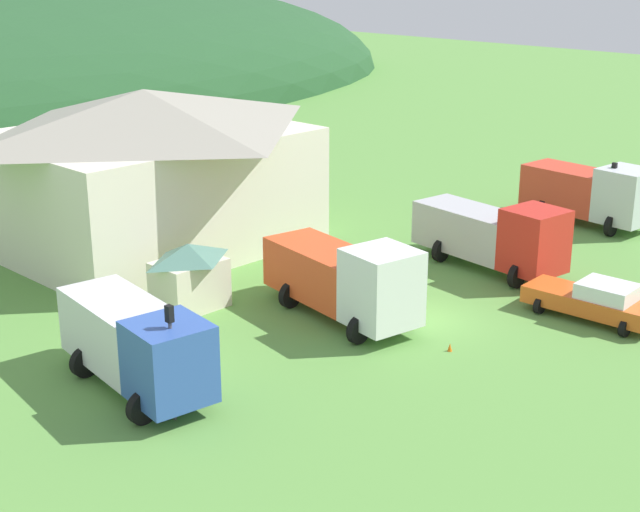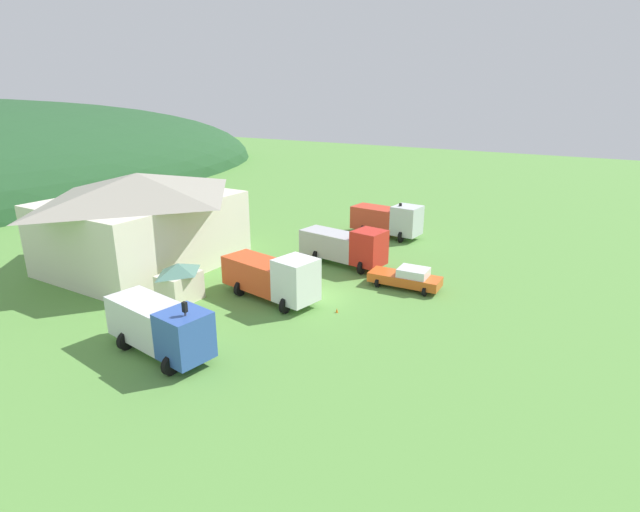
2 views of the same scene
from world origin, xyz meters
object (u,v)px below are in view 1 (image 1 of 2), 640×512
at_px(traffic_light_east, 612,189).
at_px(traffic_cone_near_pickup, 450,351).
at_px(service_pickup_orange, 595,300).
at_px(depot_building, 148,167).
at_px(heavy_rig_white, 346,278).
at_px(crane_truck_red, 495,234).
at_px(tow_truck_silver, 592,192).
at_px(box_truck_blue, 137,343).
at_px(traffic_light_west, 171,350).
at_px(play_shed_cream, 189,275).

distance_m(traffic_light_east, traffic_cone_near_pickup, 19.01).
bearing_deg(traffic_light_east, service_pickup_orange, -154.78).
distance_m(depot_building, traffic_cone_near_pickup, 19.25).
bearing_deg(heavy_rig_white, service_pickup_orange, 53.74).
bearing_deg(traffic_light_east, crane_truck_red, 175.12).
xyz_separation_m(tow_truck_silver, traffic_light_east, (-0.43, -1.37, 0.48)).
distance_m(box_truck_blue, traffic_light_east, 28.67).
distance_m(box_truck_blue, traffic_cone_near_pickup, 11.62).
xyz_separation_m(depot_building, service_pickup_orange, (6.56, -21.12, -3.24)).
relative_size(crane_truck_red, traffic_light_east, 2.15).
bearing_deg(box_truck_blue, depot_building, 150.38).
bearing_deg(crane_truck_red, traffic_light_east, 92.33).
height_order(heavy_rig_white, service_pickup_orange, heavy_rig_white).
bearing_deg(traffic_light_west, play_shed_cream, 48.86).
bearing_deg(traffic_light_west, box_truck_blue, 80.07).
bearing_deg(box_truck_blue, heavy_rig_white, 93.36).
distance_m(box_truck_blue, traffic_light_west, 2.64).
bearing_deg(crane_truck_red, depot_building, -141.59).
xyz_separation_m(play_shed_cream, service_pickup_orange, (10.66, -12.76, -0.63)).
height_order(play_shed_cream, crane_truck_red, crane_truck_red).
distance_m(depot_building, traffic_light_west, 18.91).
bearing_deg(traffic_light_east, box_truck_blue, 175.32).
xyz_separation_m(crane_truck_red, traffic_light_west, (-19.36, -1.00, 0.67)).
bearing_deg(service_pickup_orange, traffic_cone_near_pickup, -112.38).
xyz_separation_m(box_truck_blue, traffic_light_east, (28.57, -2.34, 0.55)).
distance_m(play_shed_cream, traffic_light_west, 9.74).
xyz_separation_m(depot_building, box_truck_blue, (-10.04, -13.14, -2.31)).
distance_m(tow_truck_silver, traffic_cone_near_pickup, 19.67).
height_order(box_truck_blue, crane_truck_red, crane_truck_red).
xyz_separation_m(depot_building, traffic_cone_near_pickup, (-0.05, -18.81, -4.07)).
height_order(depot_building, tow_truck_silver, depot_building).
bearing_deg(traffic_light_west, crane_truck_red, 2.97).
height_order(heavy_rig_white, traffic_cone_near_pickup, heavy_rig_white).
relative_size(box_truck_blue, crane_truck_red, 0.93).
xyz_separation_m(depot_building, play_shed_cream, (-4.10, -8.36, -2.61)).
distance_m(play_shed_cream, traffic_cone_near_pickup, 11.31).
bearing_deg(traffic_cone_near_pickup, traffic_light_east, 10.17).
bearing_deg(crane_truck_red, traffic_cone_near_pickup, -57.84).
relative_size(play_shed_cream, traffic_light_west, 0.78).
bearing_deg(service_pickup_orange, traffic_light_west, -110.92).
xyz_separation_m(crane_truck_red, tow_truck_silver, (10.08, 0.54, 0.08)).
distance_m(play_shed_cream, box_truck_blue, 7.63).
distance_m(depot_building, play_shed_cream, 9.67).
bearing_deg(traffic_cone_near_pickup, depot_building, 89.85).
bearing_deg(crane_truck_red, service_pickup_orange, -12.55).
bearing_deg(heavy_rig_white, play_shed_cream, -136.88).
xyz_separation_m(tow_truck_silver, traffic_cone_near_pickup, (-19.01, -4.70, -1.82)).
distance_m(crane_truck_red, service_pickup_orange, 6.93).
height_order(crane_truck_red, service_pickup_orange, crane_truck_red).
height_order(service_pickup_orange, traffic_cone_near_pickup, service_pickup_orange).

